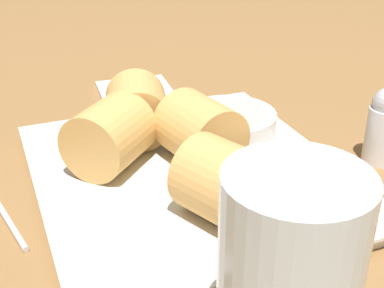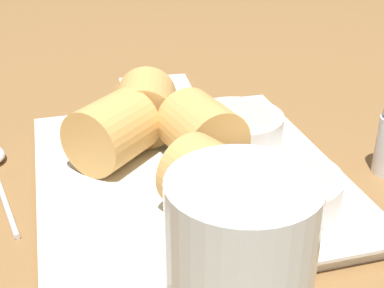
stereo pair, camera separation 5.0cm
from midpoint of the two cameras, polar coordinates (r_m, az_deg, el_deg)
The scene contains 10 objects.
table_surface at distance 52.44cm, azimuth -4.46°, elevation -3.56°, with size 180.00×140.00×2.00cm.
serving_plate at distance 49.12cm, azimuth -2.92°, elevation -3.43°, with size 29.86×26.72×1.50cm.
roll_front_left at distance 48.77cm, azimuth -2.38°, elevation 1.50°, with size 8.32×7.46×6.23cm.
roll_front_right at distance 48.53cm, azimuth -11.34°, elevation 0.81°, with size 9.15×9.16×6.23cm.
roll_back_left at distance 40.60cm, azimuth -0.62°, elevation -4.22°, with size 8.68×8.43×6.23cm.
roll_back_right at distance 53.88cm, azimuth -8.59°, elevation 3.80°, with size 8.40×7.68×6.23cm.
dipping_bowl_near at distance 53.06cm, azimuth 1.28°, elevation 1.96°, with size 9.30×9.30×2.98cm.
dipping_bowl_far at distance 43.75cm, azimuth 7.18°, elevation -4.21°, with size 9.30×9.30×2.98cm.
napkin at distance 68.71cm, azimuth -7.96°, elevation 5.24°, with size 11.36×9.90×0.60cm.
salt_shaker at distance 53.65cm, azimuth 17.30°, elevation 1.79°, with size 3.21×3.21×7.68cm.
Camera 1 is at (42.29, -15.43, 27.88)cm, focal length 50.00 mm.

